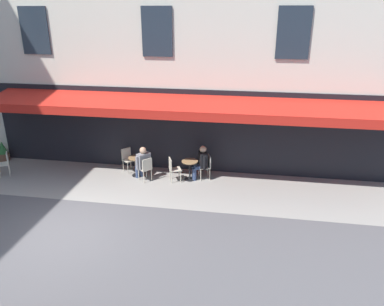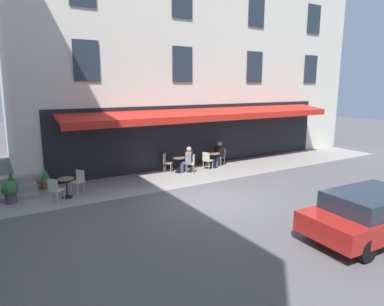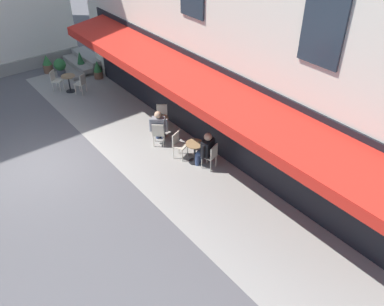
{
  "view_description": "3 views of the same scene",
  "coord_description": "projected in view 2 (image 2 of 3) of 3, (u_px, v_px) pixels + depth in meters",
  "views": [
    {
      "loc": [
        -5.09,
        8.21,
        5.9
      ],
      "look_at": [
        -3.16,
        -3.47,
        1.29
      ],
      "focal_mm": 34.37,
      "sensor_mm": 36.0,
      "label": 1
    },
    {
      "loc": [
        6.73,
        9.87,
        4.13
      ],
      "look_at": [
        -1.36,
        -3.55,
        1.01
      ],
      "focal_mm": 31.37,
      "sensor_mm": 36.0,
      "label": 2
    },
    {
      "loc": [
        -11.44,
        2.68,
        8.03
      ],
      "look_at": [
        -3.53,
        -3.5,
        0.9
      ],
      "focal_mm": 37.42,
      "sensor_mm": 36.0,
      "label": 3
    }
  ],
  "objects": [
    {
      "name": "ground_plane",
      "position": [
        210.0,
        199.0,
        12.51
      ],
      "size": [
        70.0,
        70.0,
        0.0
      ],
      "primitive_type": "plane",
      "color": "#565456"
    },
    {
      "name": "sidewalk_cafe_terrace",
      "position": [
        225.0,
        169.0,
        17.01
      ],
      "size": [
        20.5,
        3.2,
        0.01
      ],
      "primitive_type": "cube",
      "color": "gray",
      "rests_on": "ground_plane"
    },
    {
      "name": "cafe_building_facade",
      "position": [
        179.0,
        32.0,
        21.04
      ],
      "size": [
        20.0,
        10.7,
        15.0
      ],
      "color": "beige",
      "rests_on": "ground_plane"
    },
    {
      "name": "back_alley_steps",
      "position": [
        2.0,
        189.0,
        12.97
      ],
      "size": [
        2.4,
        1.75,
        0.6
      ],
      "color": "gray",
      "rests_on": "ground_plane"
    },
    {
      "name": "cafe_table_near_entrance",
      "position": [
        214.0,
        158.0,
        17.31
      ],
      "size": [
        0.6,
        0.6,
        0.75
      ],
      "color": "black",
      "rests_on": "ground_plane"
    },
    {
      "name": "cafe_chair_cream_by_window",
      "position": [
        207.0,
        159.0,
        16.81
      ],
      "size": [
        0.52,
        0.52,
        0.91
      ],
      "color": "beige",
      "rests_on": "ground_plane"
    },
    {
      "name": "cafe_chair_cream_back_row",
      "position": [
        221.0,
        155.0,
        17.78
      ],
      "size": [
        0.51,
        0.51,
        0.91
      ],
      "color": "beige",
      "rests_on": "ground_plane"
    },
    {
      "name": "cafe_table_mid_terrace",
      "position": [
        179.0,
        163.0,
        16.3
      ],
      "size": [
        0.6,
        0.6,
        0.75
      ],
      "color": "black",
      "rests_on": "ground_plane"
    },
    {
      "name": "cafe_chair_cream_near_door",
      "position": [
        192.0,
        162.0,
        16.19
      ],
      "size": [
        0.56,
        0.56,
        0.91
      ],
      "color": "beige",
      "rests_on": "ground_plane"
    },
    {
      "name": "cafe_chair_cream_under_awning",
      "position": [
        166.0,
        161.0,
        16.38
      ],
      "size": [
        0.56,
        0.56,
        0.91
      ],
      "color": "beige",
      "rests_on": "ground_plane"
    },
    {
      "name": "cafe_table_streetside",
      "position": [
        66.0,
        185.0,
        12.6
      ],
      "size": [
        0.6,
        0.6,
        0.75
      ],
      "color": "black",
      "rests_on": "ground_plane"
    },
    {
      "name": "cafe_chair_cream_facing_street",
      "position": [
        55.0,
        188.0,
        12.0
      ],
      "size": [
        0.56,
        0.56,
        0.91
      ],
      "color": "beige",
      "rests_on": "ground_plane"
    },
    {
      "name": "cafe_chair_cream_kerbside",
      "position": [
        79.0,
        179.0,
        13.15
      ],
      "size": [
        0.55,
        0.55,
        0.91
      ],
      "color": "beige",
      "rests_on": "ground_plane"
    },
    {
      "name": "seated_patron_in_grey",
      "position": [
        187.0,
        159.0,
        16.19
      ],
      "size": [
        0.63,
        0.62,
        1.3
      ],
      "color": "navy",
      "rests_on": "ground_plane"
    },
    {
      "name": "seated_companion_in_black",
      "position": [
        219.0,
        153.0,
        17.59
      ],
      "size": [
        0.62,
        0.63,
        1.3
      ],
      "color": "navy",
      "rests_on": "ground_plane"
    },
    {
      "name": "potted_plant_by_steps",
      "position": [
        11.0,
        183.0,
        12.87
      ],
      "size": [
        0.39,
        0.39,
        0.99
      ],
      "color": "#4C4C51",
      "rests_on": "ground_plane"
    },
    {
      "name": "potted_plant_under_sign",
      "position": [
        10.0,
        191.0,
        11.99
      ],
      "size": [
        0.56,
        0.56,
        0.83
      ],
      "color": "#4C4C51",
      "rests_on": "ground_plane"
    },
    {
      "name": "potted_plant_mid_terrace",
      "position": [
        46.0,
        179.0,
        13.74
      ],
      "size": [
        0.42,
        0.42,
        0.85
      ],
      "color": "brown",
      "rests_on": "ground_plane"
    },
    {
      "name": "parked_car_red",
      "position": [
        374.0,
        213.0,
        9.24
      ],
      "size": [
        4.39,
        2.03,
        1.33
      ],
      "color": "#A81E19",
      "rests_on": "ground_plane"
    }
  ]
}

